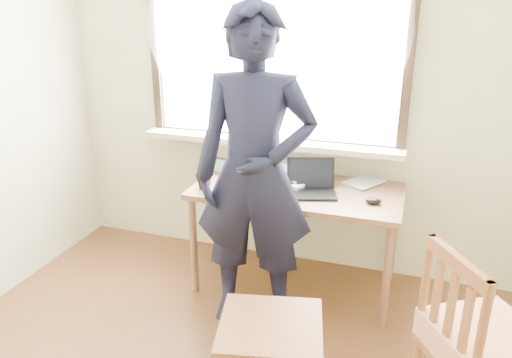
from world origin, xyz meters
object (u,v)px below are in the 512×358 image
(desk, at_px, (297,199))
(person, at_px, (255,174))
(laptop, at_px, (311,185))
(work_chair, at_px, (270,337))
(side_chair, at_px, (480,345))
(mug_white, at_px, (290,170))
(mug_dark, at_px, (204,181))

(desk, distance_m, person, 0.54)
(laptop, distance_m, person, 0.49)
(person, bearing_deg, work_chair, -74.85)
(laptop, height_order, side_chair, side_chair)
(work_chair, bearing_deg, side_chair, 7.52)
(desk, height_order, work_chair, desk)
(desk, xyz_separation_m, side_chair, (1.05, -0.99, -0.14))
(mug_white, xyz_separation_m, mug_dark, (-0.47, -0.38, -0.00))
(work_chair, distance_m, person, 0.91)
(desk, height_order, side_chair, side_chair)
(desk, height_order, mug_dark, mug_dark)
(laptop, xyz_separation_m, work_chair, (0.06, -1.07, -0.36))
(desk, bearing_deg, mug_dark, -161.26)
(mug_white, bearing_deg, laptop, -48.51)
(laptop, bearing_deg, mug_white, 131.49)
(laptop, distance_m, mug_white, 0.30)
(mug_white, xyz_separation_m, person, (-0.04, -0.62, 0.17))
(mug_dark, bearing_deg, laptop, 13.16)
(mug_dark, relative_size, work_chair, 0.20)
(work_chair, bearing_deg, mug_white, 101.29)
(side_chair, bearing_deg, mug_white, 134.46)
(mug_white, relative_size, side_chair, 0.14)
(mug_dark, bearing_deg, mug_white, 39.36)
(desk, relative_size, mug_white, 9.90)
(work_chair, relative_size, person, 0.30)
(mug_dark, xyz_separation_m, work_chair, (0.73, -0.91, -0.36))
(desk, distance_m, mug_dark, 0.62)
(desk, relative_size, laptop, 3.68)
(person, bearing_deg, side_chair, -33.85)
(laptop, xyz_separation_m, mug_dark, (-0.67, -0.16, 0.00))
(work_chair, xyz_separation_m, person, (-0.30, 0.67, 0.54))
(work_chair, distance_m, side_chair, 0.91)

